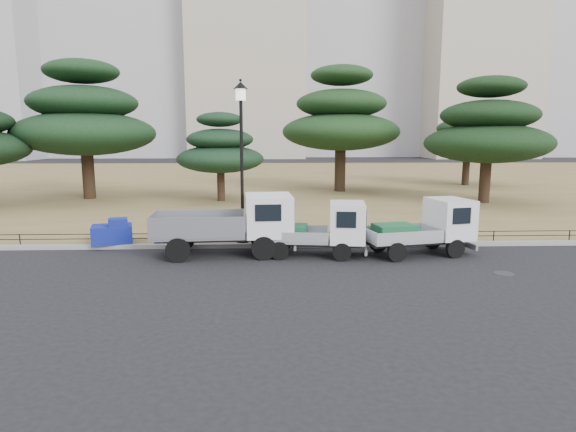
{
  "coord_description": "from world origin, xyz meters",
  "views": [
    {
      "loc": [
        -0.63,
        -15.16,
        4.14
      ],
      "look_at": [
        0.0,
        2.0,
        1.3
      ],
      "focal_mm": 30.0,
      "sensor_mm": 36.0,
      "label": 1
    }
  ],
  "objects_px": {
    "truck_large": "(232,222)",
    "truck_kei_front": "(322,229)",
    "truck_kei_rear": "(426,227)",
    "street_lamp": "(241,136)",
    "tarp_pile": "(113,233)"
  },
  "relations": [
    {
      "from": "truck_large",
      "to": "truck_kei_rear",
      "type": "xyz_separation_m",
      "value": [
        6.84,
        -0.21,
        -0.2
      ]
    },
    {
      "from": "truck_large",
      "to": "tarp_pile",
      "type": "xyz_separation_m",
      "value": [
        -4.63,
        1.38,
        -0.64
      ]
    },
    {
      "from": "truck_kei_front",
      "to": "tarp_pile",
      "type": "xyz_separation_m",
      "value": [
        -7.77,
        1.68,
        -0.41
      ]
    },
    {
      "from": "truck_kei_rear",
      "to": "tarp_pile",
      "type": "relative_size",
      "value": 2.36
    },
    {
      "from": "truck_large",
      "to": "truck_kei_rear",
      "type": "bearing_deg",
      "value": -5.77
    },
    {
      "from": "truck_large",
      "to": "truck_kei_front",
      "type": "relative_size",
      "value": 1.33
    },
    {
      "from": "truck_large",
      "to": "truck_kei_rear",
      "type": "distance_m",
      "value": 6.85
    },
    {
      "from": "truck_kei_rear",
      "to": "truck_kei_front",
      "type": "bearing_deg",
      "value": 169.47
    },
    {
      "from": "truck_large",
      "to": "tarp_pile",
      "type": "relative_size",
      "value": 2.95
    },
    {
      "from": "tarp_pile",
      "to": "street_lamp",
      "type": "bearing_deg",
      "value": -0.41
    },
    {
      "from": "truck_large",
      "to": "truck_kei_front",
      "type": "height_order",
      "value": "truck_large"
    },
    {
      "from": "truck_large",
      "to": "street_lamp",
      "type": "bearing_deg",
      "value": 73.61
    },
    {
      "from": "truck_kei_front",
      "to": "street_lamp",
      "type": "xyz_separation_m",
      "value": [
        -2.85,
        1.64,
        3.24
      ]
    },
    {
      "from": "truck_kei_front",
      "to": "tarp_pile",
      "type": "distance_m",
      "value": 7.96
    },
    {
      "from": "truck_large",
      "to": "street_lamp",
      "type": "xyz_separation_m",
      "value": [
        0.3,
        1.35,
        3.0
      ]
    }
  ]
}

